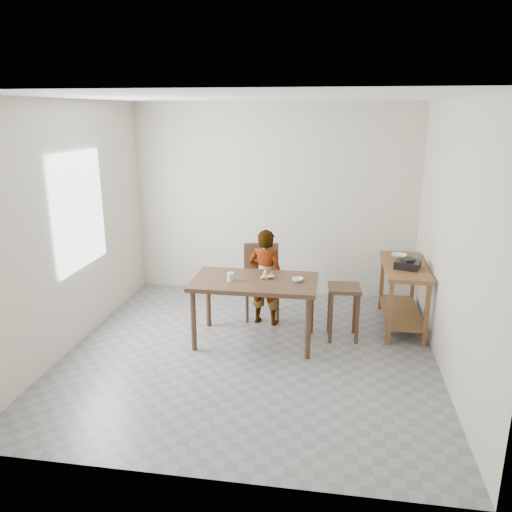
% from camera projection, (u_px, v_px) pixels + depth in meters
% --- Properties ---
extents(floor, '(4.00, 4.00, 0.04)m').
position_uv_depth(floor, '(250.00, 354.00, 5.53)').
color(floor, slate).
rests_on(floor, ground).
extents(ceiling, '(4.00, 4.00, 0.04)m').
position_uv_depth(ceiling, '(249.00, 95.00, 4.76)').
color(ceiling, white).
rests_on(ceiling, wall_back).
extents(wall_back, '(4.00, 0.04, 2.70)m').
position_uv_depth(wall_back, '(274.00, 201.00, 7.06)').
color(wall_back, beige).
rests_on(wall_back, ground).
extents(wall_front, '(4.00, 0.04, 2.70)m').
position_uv_depth(wall_front, '(198.00, 307.00, 3.23)').
color(wall_front, beige).
rests_on(wall_front, ground).
extents(wall_left, '(0.04, 4.00, 2.70)m').
position_uv_depth(wall_left, '(68.00, 227.00, 5.45)').
color(wall_left, beige).
rests_on(wall_left, ground).
extents(wall_right, '(0.04, 4.00, 2.70)m').
position_uv_depth(wall_right, '(455.00, 242.00, 4.84)').
color(wall_right, beige).
rests_on(wall_right, ground).
extents(window_pane, '(0.02, 1.10, 1.30)m').
position_uv_depth(window_pane, '(80.00, 210.00, 5.59)').
color(window_pane, white).
rests_on(window_pane, wall_left).
extents(dining_table, '(1.40, 0.80, 0.75)m').
position_uv_depth(dining_table, '(255.00, 311.00, 5.70)').
color(dining_table, '#432C1D').
rests_on(dining_table, floor).
extents(prep_counter, '(0.50, 1.20, 0.80)m').
position_uv_depth(prep_counter, '(402.00, 296.00, 6.10)').
color(prep_counter, brown).
rests_on(prep_counter, floor).
extents(child, '(0.49, 0.36, 1.21)m').
position_uv_depth(child, '(266.00, 277.00, 6.13)').
color(child, white).
rests_on(child, floor).
extents(dining_chair, '(0.53, 0.53, 0.93)m').
position_uv_depth(dining_chair, '(262.00, 282.00, 6.38)').
color(dining_chair, '#432C1D').
rests_on(dining_chair, floor).
extents(stool, '(0.39, 0.39, 0.64)m').
position_uv_depth(stool, '(343.00, 312.00, 5.80)').
color(stool, '#432C1D').
rests_on(stool, floor).
extents(glass_tumbler, '(0.09, 0.09, 0.10)m').
position_uv_depth(glass_tumbler, '(231.00, 277.00, 5.55)').
color(glass_tumbler, silver).
rests_on(glass_tumbler, dining_table).
extents(small_bowl, '(0.17, 0.17, 0.04)m').
position_uv_depth(small_bowl, '(297.00, 280.00, 5.54)').
color(small_bowl, white).
rests_on(small_bowl, dining_table).
extents(banana, '(0.19, 0.16, 0.06)m').
position_uv_depth(banana, '(267.00, 276.00, 5.62)').
color(banana, '#DECA4C').
rests_on(banana, dining_table).
extents(serving_bowl, '(0.23, 0.23, 0.05)m').
position_uv_depth(serving_bowl, '(399.00, 256.00, 6.26)').
color(serving_bowl, white).
rests_on(serving_bowl, prep_counter).
extents(gas_burner, '(0.34, 0.34, 0.09)m').
position_uv_depth(gas_burner, '(408.00, 264.00, 5.84)').
color(gas_burner, black).
rests_on(gas_burner, prep_counter).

